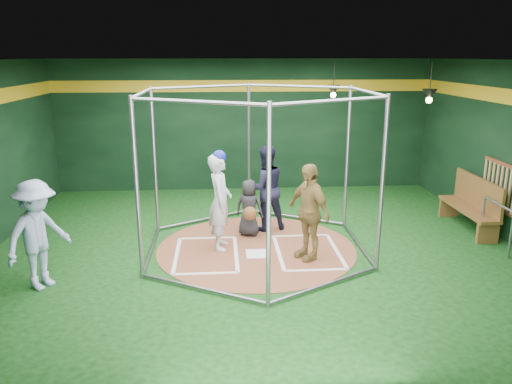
{
  "coord_description": "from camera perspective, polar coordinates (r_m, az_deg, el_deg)",
  "views": [
    {
      "loc": [
        -0.66,
        -8.91,
        3.59
      ],
      "look_at": [
        0.0,
        0.1,
        1.1
      ],
      "focal_mm": 35.0,
      "sensor_mm": 36.0,
      "label": 1
    }
  ],
  "objects": [
    {
      "name": "pendant_lamp_far",
      "position": [
        11.9,
        19.21,
        10.48
      ],
      "size": [
        0.34,
        0.34,
        0.9
      ],
      "color": "black",
      "rests_on": "room_shell"
    },
    {
      "name": "batter_figure",
      "position": [
        9.37,
        -4.13,
        -0.97
      ],
      "size": [
        0.47,
        0.69,
        1.9
      ],
      "color": "silver",
      "rests_on": "clay_disc"
    },
    {
      "name": "bystander_blue",
      "position": [
        8.51,
        -23.69,
        -4.52
      ],
      "size": [
        1.17,
        1.31,
        1.76
      ],
      "primitive_type": "imported",
      "rotation": [
        0.0,
        0.0,
        1.0
      ],
      "color": "#9FAFD2",
      "rests_on": "ground"
    },
    {
      "name": "catcher_figure",
      "position": [
        10.11,
        -0.79,
        -1.85
      ],
      "size": [
        0.67,
        0.67,
        1.16
      ],
      "color": "black",
      "rests_on": "clay_disc"
    },
    {
      "name": "batter_box_right",
      "position": [
        9.51,
        5.92,
        -6.76
      ],
      "size": [
        1.17,
        1.77,
        0.01
      ],
      "color": "white",
      "rests_on": "clay_disc"
    },
    {
      "name": "visitor_leopard",
      "position": [
        8.95,
        6.02,
        -2.24
      ],
      "size": [
        0.88,
        1.11,
        1.76
      ],
      "primitive_type": "imported",
      "rotation": [
        0.0,
        0.0,
        -1.05
      ],
      "color": "tan",
      "rests_on": "clay_disc"
    },
    {
      "name": "room_shell",
      "position": [
        9.13,
        0.04,
        3.81
      ],
      "size": [
        10.1,
        9.1,
        3.53
      ],
      "color": "#0B330B",
      "rests_on": "ground"
    },
    {
      "name": "steel_railing",
      "position": [
        10.49,
        25.85,
        -2.75
      ],
      "size": [
        0.05,
        1.04,
        0.9
      ],
      "color": "gray",
      "rests_on": "ground"
    },
    {
      "name": "clay_disc",
      "position": [
        9.63,
        0.04,
        -6.45
      ],
      "size": [
        3.8,
        3.8,
        0.01
      ],
      "primitive_type": "cylinder",
      "color": "brown",
      "rests_on": "ground"
    },
    {
      "name": "batter_box_left",
      "position": [
        9.37,
        -5.69,
        -7.08
      ],
      "size": [
        1.17,
        1.77,
        0.01
      ],
      "color": "white",
      "rests_on": "clay_disc"
    },
    {
      "name": "bat_rack",
      "position": [
        11.15,
        26.01,
        0.65
      ],
      "size": [
        0.07,
        1.25,
        0.98
      ],
      "color": "brown",
      "rests_on": "room_shell"
    },
    {
      "name": "home_plate",
      "position": [
        9.35,
        0.18,
        -7.06
      ],
      "size": [
        0.43,
        0.43,
        0.01
      ],
      "primitive_type": "cube",
      "color": "white",
      "rests_on": "clay_disc"
    },
    {
      "name": "pendant_lamp_near",
      "position": [
        12.86,
        8.84,
        11.44
      ],
      "size": [
        0.34,
        0.34,
        0.9
      ],
      "color": "black",
      "rests_on": "room_shell"
    },
    {
      "name": "dugout_bench",
      "position": [
        11.47,
        23.51,
        -1.16
      ],
      "size": [
        0.45,
        1.92,
        1.12
      ],
      "color": "brown",
      "rests_on": "ground"
    },
    {
      "name": "umpire",
      "position": [
        10.39,
        1.05,
        0.46
      ],
      "size": [
        1.02,
        0.88,
        1.8
      ],
      "primitive_type": "imported",
      "rotation": [
        0.0,
        0.0,
        3.4
      ],
      "color": "black",
      "rests_on": "clay_disc"
    },
    {
      "name": "batting_cage",
      "position": [
        9.18,
        0.05,
        2.24
      ],
      "size": [
        4.05,
        4.67,
        3.0
      ],
      "color": "gray",
      "rests_on": "ground"
    }
  ]
}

